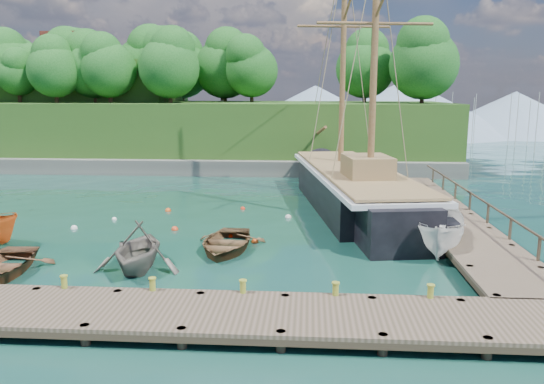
{
  "coord_description": "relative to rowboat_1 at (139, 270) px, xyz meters",
  "views": [
    {
      "loc": [
        4.1,
        -21.33,
        7.07
      ],
      "look_at": [
        2.22,
        5.14,
        2.0
      ],
      "focal_mm": 35.0,
      "sensor_mm": 36.0,
      "label": 1
    }
  ],
  "objects": [
    {
      "name": "rowboat_2",
      "position": [
        3.09,
        2.89,
        0.0
      ],
      "size": [
        3.5,
        4.7,
        0.93
      ],
      "primitive_type": "imported",
      "rotation": [
        0.0,
        0.0,
        -0.07
      ],
      "color": "brown",
      "rests_on": "ground"
    },
    {
      "name": "mooring_buoy_7",
      "position": [
        4.26,
        4.2,
        0.0
      ],
      "size": [
        0.36,
        0.36,
        0.36
      ],
      "primitive_type": "sphere",
      "color": "#F05119",
      "rests_on": "ground"
    },
    {
      "name": "schooner",
      "position": [
        9.47,
        11.86,
        1.05
      ],
      "size": [
        7.59,
        26.17,
        19.02
      ],
      "rotation": [
        0.0,
        0.0,
        0.16
      ],
      "color": "black",
      "rests_on": "ground"
    },
    {
      "name": "mooring_buoy_4",
      "position": [
        -1.6,
        10.48,
        0.0
      ],
      "size": [
        0.36,
        0.36,
        0.36
      ],
      "primitive_type": "sphere",
      "color": "#DE4E15",
      "rests_on": "ground"
    },
    {
      "name": "mooring_buoy_1",
      "position": [
        -0.11,
        6.21,
        0.0
      ],
      "size": [
        0.36,
        0.36,
        0.36
      ],
      "primitive_type": "sphere",
      "color": "red",
      "rests_on": "ground"
    },
    {
      "name": "ground",
      "position": [
        2.69,
        1.42,
        0.0
      ],
      "size": [
        160.0,
        160.0,
        0.0
      ],
      "primitive_type": "plane",
      "color": "#123E2F",
      "rests_on": "ground"
    },
    {
      "name": "bollard_3",
      "position": [
        7.69,
        -3.68,
        0.0
      ],
      "size": [
        0.26,
        0.26,
        0.45
      ],
      "primitive_type": "cylinder",
      "color": "olive",
      "rests_on": "ground"
    },
    {
      "name": "dock_east",
      "position": [
        14.19,
        8.42,
        0.43
      ],
      "size": [
        3.2,
        24.0,
        1.1
      ],
      "color": "#483D2D",
      "rests_on": "ground"
    },
    {
      "name": "mooring_buoy_2",
      "position": [
        2.99,
        5.12,
        0.0
      ],
      "size": [
        0.31,
        0.31,
        0.31
      ],
      "primitive_type": "sphere",
      "color": "red",
      "rests_on": "ground"
    },
    {
      "name": "distant_ridge",
      "position": [
        7.0,
        71.42,
        4.35
      ],
      "size": [
        117.0,
        40.0,
        10.0
      ],
      "color": "#728CA5",
      "rests_on": "ground"
    },
    {
      "name": "headland",
      "position": [
        -10.19,
        32.78,
        5.54
      ],
      "size": [
        51.0,
        19.31,
        12.9
      ],
      "color": "#474744",
      "rests_on": "ground"
    },
    {
      "name": "dock_near",
      "position": [
        4.69,
        -5.08,
        0.43
      ],
      "size": [
        20.0,
        3.2,
        1.1
      ],
      "color": "#483D2D",
      "rests_on": "ground"
    },
    {
      "name": "mooring_buoy_0",
      "position": [
        -5.4,
        6.05,
        0.0
      ],
      "size": [
        0.35,
        0.35,
        0.35
      ],
      "primitive_type": "sphere",
      "color": "white",
      "rests_on": "ground"
    },
    {
      "name": "mooring_buoy_3",
      "position": [
        5.64,
        9.29,
        0.0
      ],
      "size": [
        0.36,
        0.36,
        0.36
      ],
      "primitive_type": "sphere",
      "color": "silver",
      "rests_on": "ground"
    },
    {
      "name": "bollard_1",
      "position": [
        1.69,
        -3.68,
        0.0
      ],
      "size": [
        0.26,
        0.26,
        0.45
      ],
      "primitive_type": "cylinder",
      "color": "olive",
      "rests_on": "ground"
    },
    {
      "name": "bollard_4",
      "position": [
        10.69,
        -3.68,
        0.0
      ],
      "size": [
        0.26,
        0.26,
        0.45
      ],
      "primitive_type": "cylinder",
      "color": "olive",
      "rests_on": "ground"
    },
    {
      "name": "mooring_buoy_5",
      "position": [
        2.8,
        11.34,
        0.0
      ],
      "size": [
        0.28,
        0.28,
        0.28
      ],
      "primitive_type": "sphere",
      "color": "red",
      "rests_on": "ground"
    },
    {
      "name": "mooring_buoy_6",
      "position": [
        -4.03,
        8.15,
        0.0
      ],
      "size": [
        0.27,
        0.27,
        0.27
      ],
      "primitive_type": "sphere",
      "color": "white",
      "rests_on": "ground"
    },
    {
      "name": "rowboat_1",
      "position": [
        0.0,
        0.0,
        0.0
      ],
      "size": [
        3.64,
        4.16,
        2.1
      ],
      "primitive_type": "imported",
      "rotation": [
        0.0,
        0.0,
        0.05
      ],
      "color": "#696158",
      "rests_on": "ground"
    },
    {
      "name": "bollard_0",
      "position": [
        -1.31,
        -3.68,
        0.0
      ],
      "size": [
        0.26,
        0.26,
        0.45
      ],
      "primitive_type": "cylinder",
      "color": "olive",
      "rests_on": "ground"
    },
    {
      "name": "bollard_2",
      "position": [
        4.69,
        -3.68,
        0.0
      ],
      "size": [
        0.26,
        0.26,
        0.45
      ],
      "primitive_type": "cylinder",
      "color": "olive",
      "rests_on": "ground"
    },
    {
      "name": "cabin_boat_white",
      "position": [
        12.69,
        3.22,
        0.0
      ],
      "size": [
        3.4,
        5.5,
        1.99
      ],
      "primitive_type": "imported",
      "rotation": [
        0.0,
        0.0,
        -0.31
      ],
      "color": "silver",
      "rests_on": "ground"
    }
  ]
}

